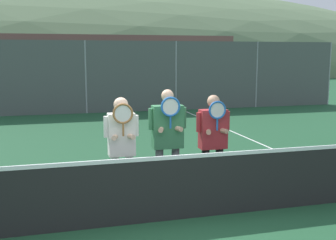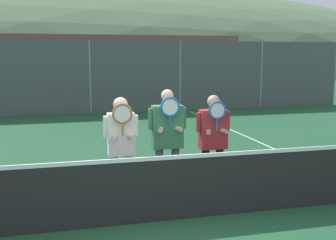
{
  "view_description": "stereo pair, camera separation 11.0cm",
  "coord_description": "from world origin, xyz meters",
  "px_view_note": "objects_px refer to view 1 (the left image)",
  "views": [
    {
      "loc": [
        -1.28,
        -5.59,
        2.39
      ],
      "look_at": [
        0.52,
        1.0,
        1.31
      ],
      "focal_mm": 45.0,
      "sensor_mm": 36.0,
      "label": 1
    },
    {
      "loc": [
        -1.17,
        -5.62,
        2.39
      ],
      "look_at": [
        0.52,
        1.0,
        1.31
      ],
      "focal_mm": 45.0,
      "sensor_mm": 36.0,
      "label": 2
    }
  ],
  "objects_px": {
    "player_center_left": "(168,135)",
    "car_center": "(150,84)",
    "player_leftmost": "(122,143)",
    "car_right_of_center": "(240,82)",
    "car_left_of_center": "(37,88)",
    "player_center_right": "(213,137)"
  },
  "relations": [
    {
      "from": "car_left_of_center",
      "to": "car_center",
      "type": "height_order",
      "value": "car_center"
    },
    {
      "from": "player_center_right",
      "to": "car_center",
      "type": "relative_size",
      "value": 0.39
    },
    {
      "from": "player_center_left",
      "to": "player_center_right",
      "type": "relative_size",
      "value": 1.06
    },
    {
      "from": "car_left_of_center",
      "to": "car_right_of_center",
      "type": "relative_size",
      "value": 1.17
    },
    {
      "from": "player_center_left",
      "to": "car_right_of_center",
      "type": "height_order",
      "value": "player_center_left"
    },
    {
      "from": "player_leftmost",
      "to": "car_right_of_center",
      "type": "relative_size",
      "value": 0.43
    },
    {
      "from": "player_center_left",
      "to": "player_leftmost",
      "type": "bearing_deg",
      "value": -170.9
    },
    {
      "from": "player_center_left",
      "to": "player_center_right",
      "type": "xyz_separation_m",
      "value": [
        0.78,
        -0.01,
        -0.06
      ]
    },
    {
      "from": "player_leftmost",
      "to": "player_center_left",
      "type": "relative_size",
      "value": 0.95
    },
    {
      "from": "player_center_right",
      "to": "car_left_of_center",
      "type": "distance_m",
      "value": 13.48
    },
    {
      "from": "player_center_right",
      "to": "car_center",
      "type": "bearing_deg",
      "value": 81.61
    },
    {
      "from": "player_leftmost",
      "to": "player_center_right",
      "type": "distance_m",
      "value": 1.55
    },
    {
      "from": "player_leftmost",
      "to": "car_right_of_center",
      "type": "distance_m",
      "value": 16.1
    },
    {
      "from": "player_center_left",
      "to": "car_center",
      "type": "bearing_deg",
      "value": 78.37
    },
    {
      "from": "player_center_left",
      "to": "car_center",
      "type": "distance_m",
      "value": 13.7
    },
    {
      "from": "car_center",
      "to": "car_right_of_center",
      "type": "relative_size",
      "value": 1.08
    },
    {
      "from": "player_center_left",
      "to": "car_center",
      "type": "height_order",
      "value": "player_center_left"
    },
    {
      "from": "car_center",
      "to": "player_center_left",
      "type": "bearing_deg",
      "value": -101.63
    },
    {
      "from": "car_left_of_center",
      "to": "car_right_of_center",
      "type": "bearing_deg",
      "value": 3.11
    },
    {
      "from": "player_leftmost",
      "to": "car_left_of_center",
      "type": "relative_size",
      "value": 0.36
    },
    {
      "from": "car_left_of_center",
      "to": "car_center",
      "type": "relative_size",
      "value": 1.08
    },
    {
      "from": "player_center_right",
      "to": "car_right_of_center",
      "type": "height_order",
      "value": "car_right_of_center"
    }
  ]
}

